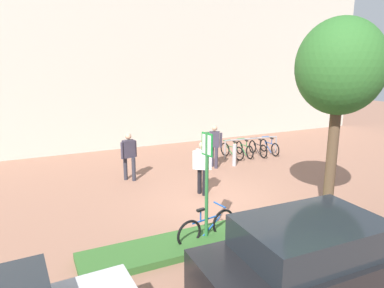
{
  "coord_description": "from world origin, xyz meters",
  "views": [
    {
      "loc": [
        -5.03,
        -8.8,
        4.12
      ],
      "look_at": [
        0.07,
        1.92,
        1.36
      ],
      "focal_mm": 32.84,
      "sensor_mm": 36.0,
      "label": 1
    }
  ],
  "objects_px": {
    "bike_rack_cluster": "(251,148)",
    "car_black_suv": "(315,260)",
    "bollard_steel": "(234,155)",
    "bike_at_sign": "(207,227)",
    "person_shirt_white": "(202,165)",
    "person_suited_navy": "(129,154)",
    "parking_sign_post": "(207,172)",
    "person_suited_dark": "(214,144)",
    "tree_sidewalk": "(340,68)"
  },
  "relations": [
    {
      "from": "person_suited_dark",
      "to": "person_suited_navy",
      "type": "relative_size",
      "value": 1.0
    },
    {
      "from": "person_shirt_white",
      "to": "car_black_suv",
      "type": "height_order",
      "value": "person_shirt_white"
    },
    {
      "from": "parking_sign_post",
      "to": "person_suited_navy",
      "type": "bearing_deg",
      "value": 94.39
    },
    {
      "from": "tree_sidewalk",
      "to": "parking_sign_post",
      "type": "xyz_separation_m",
      "value": [
        -3.72,
        0.09,
        -2.26
      ]
    },
    {
      "from": "person_shirt_white",
      "to": "parking_sign_post",
      "type": "bearing_deg",
      "value": -115.21
    },
    {
      "from": "parking_sign_post",
      "to": "bollard_steel",
      "type": "bearing_deg",
      "value": 52.0
    },
    {
      "from": "parking_sign_post",
      "to": "bike_at_sign",
      "type": "relative_size",
      "value": 1.59
    },
    {
      "from": "bike_at_sign",
      "to": "person_suited_dark",
      "type": "distance_m",
      "value": 6.03
    },
    {
      "from": "bike_rack_cluster",
      "to": "person_suited_navy",
      "type": "bearing_deg",
      "value": -171.03
    },
    {
      "from": "bollard_steel",
      "to": "car_black_suv",
      "type": "xyz_separation_m",
      "value": [
        -3.17,
        -7.64,
        0.31
      ]
    },
    {
      "from": "bike_at_sign",
      "to": "person_suited_navy",
      "type": "distance_m",
      "value": 5.14
    },
    {
      "from": "parking_sign_post",
      "to": "car_black_suv",
      "type": "bearing_deg",
      "value": -73.49
    },
    {
      "from": "bike_at_sign",
      "to": "bike_rack_cluster",
      "type": "height_order",
      "value": "bike_at_sign"
    },
    {
      "from": "tree_sidewalk",
      "to": "bike_at_sign",
      "type": "relative_size",
      "value": 3.16
    },
    {
      "from": "tree_sidewalk",
      "to": "parking_sign_post",
      "type": "bearing_deg",
      "value": 178.66
    },
    {
      "from": "bollard_steel",
      "to": "person_shirt_white",
      "type": "relative_size",
      "value": 0.52
    },
    {
      "from": "parking_sign_post",
      "to": "bike_rack_cluster",
      "type": "height_order",
      "value": "parking_sign_post"
    },
    {
      "from": "bollard_steel",
      "to": "tree_sidewalk",
      "type": "bearing_deg",
      "value": -92.37
    },
    {
      "from": "tree_sidewalk",
      "to": "person_shirt_white",
      "type": "height_order",
      "value": "tree_sidewalk"
    },
    {
      "from": "tree_sidewalk",
      "to": "bike_at_sign",
      "type": "xyz_separation_m",
      "value": [
        -3.68,
        0.14,
        -3.63
      ]
    },
    {
      "from": "bike_at_sign",
      "to": "bollard_steel",
      "type": "distance_m",
      "value": 6.32
    },
    {
      "from": "person_shirt_white",
      "to": "car_black_suv",
      "type": "xyz_separation_m",
      "value": [
        -0.54,
        -5.38,
        -0.23
      ]
    },
    {
      "from": "person_shirt_white",
      "to": "car_black_suv",
      "type": "relative_size",
      "value": 0.4
    },
    {
      "from": "bollard_steel",
      "to": "bike_at_sign",
      "type": "bearing_deg",
      "value": -127.99
    },
    {
      "from": "tree_sidewalk",
      "to": "person_shirt_white",
      "type": "xyz_separation_m",
      "value": [
        -2.41,
        2.87,
        -2.99
      ]
    },
    {
      "from": "person_suited_navy",
      "to": "tree_sidewalk",
      "type": "bearing_deg",
      "value": -51.75
    },
    {
      "from": "person_shirt_white",
      "to": "bike_rack_cluster",
      "type": "bearing_deg",
      "value": 38.26
    },
    {
      "from": "bike_rack_cluster",
      "to": "car_black_suv",
      "type": "xyz_separation_m",
      "value": [
        -4.69,
        -8.66,
        0.41
      ]
    },
    {
      "from": "parking_sign_post",
      "to": "person_suited_dark",
      "type": "xyz_separation_m",
      "value": [
        3.1,
        5.22,
        -0.73
      ]
    },
    {
      "from": "bollard_steel",
      "to": "person_suited_navy",
      "type": "distance_m",
      "value": 4.36
    },
    {
      "from": "bollard_steel",
      "to": "person_suited_navy",
      "type": "height_order",
      "value": "person_suited_navy"
    },
    {
      "from": "bike_rack_cluster",
      "to": "person_shirt_white",
      "type": "bearing_deg",
      "value": -141.74
    },
    {
      "from": "bollard_steel",
      "to": "car_black_suv",
      "type": "distance_m",
      "value": 8.27
    },
    {
      "from": "bike_rack_cluster",
      "to": "person_suited_navy",
      "type": "height_order",
      "value": "person_suited_navy"
    },
    {
      "from": "bike_at_sign",
      "to": "bollard_steel",
      "type": "bearing_deg",
      "value": 52.01
    },
    {
      "from": "tree_sidewalk",
      "to": "bike_at_sign",
      "type": "distance_m",
      "value": 5.17
    },
    {
      "from": "bollard_steel",
      "to": "person_suited_navy",
      "type": "relative_size",
      "value": 0.52
    },
    {
      "from": "person_suited_dark",
      "to": "bike_rack_cluster",
      "type": "bearing_deg",
      "value": 19.59
    },
    {
      "from": "person_shirt_white",
      "to": "person_suited_dark",
      "type": "height_order",
      "value": "same"
    },
    {
      "from": "bike_rack_cluster",
      "to": "car_black_suv",
      "type": "height_order",
      "value": "car_black_suv"
    },
    {
      "from": "car_black_suv",
      "to": "bike_rack_cluster",
      "type": "bearing_deg",
      "value": 61.54
    },
    {
      "from": "tree_sidewalk",
      "to": "person_suited_dark",
      "type": "bearing_deg",
      "value": 96.73
    },
    {
      "from": "parking_sign_post",
      "to": "person_shirt_white",
      "type": "bearing_deg",
      "value": 64.79
    },
    {
      "from": "person_shirt_white",
      "to": "person_suited_navy",
      "type": "relative_size",
      "value": 1.0
    },
    {
      "from": "person_shirt_white",
      "to": "car_black_suv",
      "type": "bearing_deg",
      "value": -95.73
    },
    {
      "from": "bollard_steel",
      "to": "car_black_suv",
      "type": "height_order",
      "value": "car_black_suv"
    },
    {
      "from": "tree_sidewalk",
      "to": "person_suited_navy",
      "type": "xyz_separation_m",
      "value": [
        -4.12,
        5.22,
        -2.99
      ]
    },
    {
      "from": "bollard_steel",
      "to": "parking_sign_post",
      "type": "bearing_deg",
      "value": -128.0
    },
    {
      "from": "person_shirt_white",
      "to": "person_suited_dark",
      "type": "distance_m",
      "value": 3.02
    },
    {
      "from": "car_black_suv",
      "to": "bollard_steel",
      "type": "bearing_deg",
      "value": 67.49
    }
  ]
}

